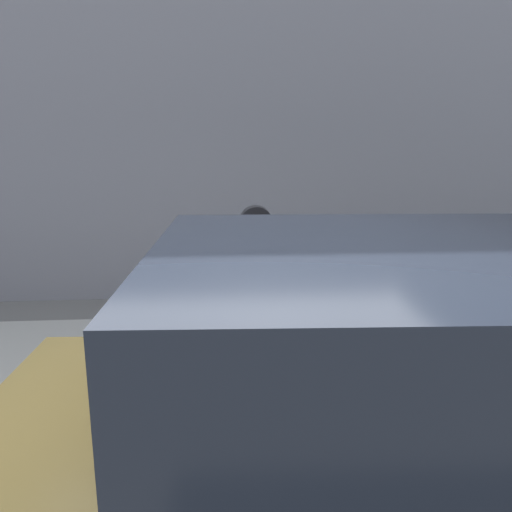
% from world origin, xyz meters
% --- Properties ---
extents(sidewalk, '(24.00, 2.80, 0.15)m').
position_xyz_m(sidewalk, '(0.00, 2.20, 0.07)').
color(sidewalk, '#ADAAA3').
rests_on(sidewalk, ground_plane).
extents(building_facade, '(24.00, 0.30, 6.62)m').
position_xyz_m(building_facade, '(0.00, 4.97, 3.31)').
color(building_facade, gray).
rests_on(building_facade, ground_plane).
extents(parking_meter, '(0.22, 0.15, 1.63)m').
position_xyz_m(parking_meter, '(0.25, 1.19, 1.25)').
color(parking_meter, '#2D2D30').
rests_on(parking_meter, sidewalk).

